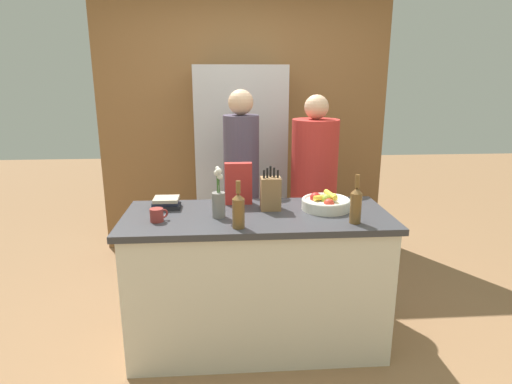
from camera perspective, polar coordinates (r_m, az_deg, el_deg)
ground_plane at (r=3.13m, az=0.12°, el=-19.06°), size 14.00×14.00×0.00m
kitchen_island at (r=2.90m, az=0.13°, el=-11.53°), size 1.69×0.71×0.91m
back_wall_wood at (r=4.42m, az=-1.64°, el=9.16°), size 2.89×0.12×2.60m
refrigerator at (r=4.12m, az=-2.06°, el=3.50°), size 0.82×0.62×1.86m
fruit_bowl at (r=2.84m, az=9.28°, el=-1.44°), size 0.32×0.32×0.11m
knife_block at (r=2.79m, az=1.96°, el=-0.15°), size 0.13×0.11×0.29m
flower_vase at (r=2.64m, az=-5.02°, el=-0.95°), size 0.08×0.08×0.32m
cereal_box at (r=2.90m, az=-2.36°, el=1.13°), size 0.18×0.07×0.29m
coffee_mug at (r=2.64m, az=-13.05°, el=-3.00°), size 0.11×0.08×0.08m
book_stack at (r=2.89m, az=-11.86°, el=-1.43°), size 0.19×0.15×0.07m
bottle_oil at (r=2.44m, az=-2.35°, el=-2.36°), size 0.07×0.07×0.28m
bottle_vinegar at (r=2.59m, az=13.18°, el=-1.60°), size 0.07×0.07×0.29m
person_at_sink at (r=3.41m, az=-1.95°, el=1.50°), size 0.28×0.28×1.67m
person_in_blue at (r=3.50m, az=7.70°, el=0.90°), size 0.37×0.37×1.63m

